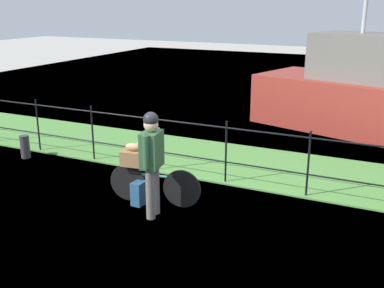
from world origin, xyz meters
name	(u,v)px	position (x,y,z in m)	size (l,w,h in m)	color
ground_plane	(178,227)	(0.00, 0.00, 0.00)	(60.00, 60.00, 0.00)	#B2ADA3
grass_strip	(245,164)	(0.00, 3.05, 0.01)	(27.00, 2.40, 0.03)	#569342
harbor_water	(310,104)	(0.00, 9.57, 0.00)	(30.00, 30.00, 0.00)	#60849E
iron_fence	(226,148)	(0.00, 1.95, 0.68)	(18.04, 0.04, 1.18)	black
bicycle_main	(154,184)	(-0.75, 0.59, 0.34)	(1.59, 0.29, 0.64)	black
wooden_crate	(134,158)	(-1.09, 0.54, 0.76)	(0.39, 0.27, 0.25)	olive
terrier_dog	(135,146)	(-1.06, 0.54, 0.97)	(0.32, 0.18, 0.18)	tan
cyclist_person	(152,156)	(-0.52, 0.17, 1.00)	(0.31, 0.54, 1.68)	slate
backpack_on_paving	(139,193)	(-0.95, 0.45, 0.20)	(0.28, 0.18, 0.40)	#28517A
mooring_bollard	(25,147)	(-4.44, 1.45, 0.25)	(0.20, 0.20, 0.50)	#38383D
moored_boat_near	(356,95)	(1.66, 6.94, 0.93)	(5.48, 3.59, 4.08)	#9E3328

